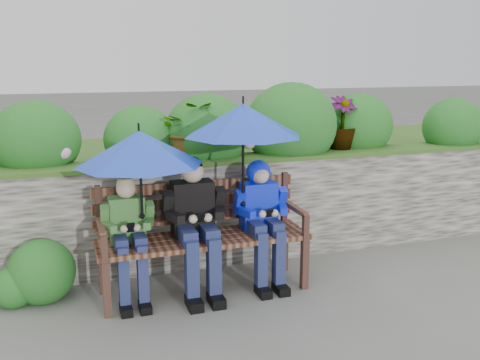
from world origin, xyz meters
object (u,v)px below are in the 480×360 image
object	(u,v)px
park_bench	(202,229)
umbrella_left	(139,148)
boy_left	(129,231)
boy_middle	(195,219)
umbrella_right	(243,120)
boy_right	(262,211)

from	to	relation	value
park_bench	umbrella_left	distance (m)	0.91
park_bench	boy_left	xyz separation A→B (m)	(-0.62, -0.07, 0.06)
park_bench	boy_middle	xyz separation A→B (m)	(-0.07, -0.09, 0.12)
park_bench	umbrella_left	xyz separation A→B (m)	(-0.51, -0.11, 0.74)
umbrella_left	umbrella_right	bearing A→B (deg)	2.05
park_bench	boy_left	bearing A→B (deg)	-173.22
boy_middle	umbrella_right	xyz separation A→B (m)	(0.42, 0.01, 0.81)
boy_right	umbrella_right	bearing A→B (deg)	-177.71
boy_middle	umbrella_left	bearing A→B (deg)	-177.63
boy_middle	umbrella_left	distance (m)	0.76
boy_middle	park_bench	bearing A→B (deg)	50.28
boy_middle	umbrella_right	world-z (taller)	umbrella_right
umbrella_right	boy_right	bearing A→B (deg)	2.29
park_bench	boy_right	xyz separation A→B (m)	(0.53, -0.07, 0.13)
boy_left	umbrella_right	bearing A→B (deg)	-0.05
park_bench	boy_left	size ratio (longest dim) A/B	1.72
umbrella_right	umbrella_left	bearing A→B (deg)	-177.95
boy_middle	umbrella_left	world-z (taller)	umbrella_left
park_bench	umbrella_right	world-z (taller)	umbrella_right
boy_right	umbrella_left	distance (m)	1.21
boy_right	umbrella_right	xyz separation A→B (m)	(-0.18, -0.01, 0.80)
boy_middle	boy_right	distance (m)	0.60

